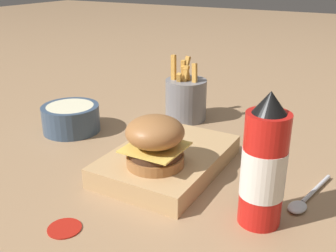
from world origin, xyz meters
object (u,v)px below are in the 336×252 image
(fries_basket, at_px, (186,98))
(spoon, at_px, (304,201))
(serving_board, at_px, (168,160))
(ketchup_bottle, at_px, (264,167))
(side_bowl, at_px, (71,118))
(burger, at_px, (154,142))

(fries_basket, xyz_separation_m, spoon, (0.25, 0.34, -0.05))
(serving_board, relative_size, ketchup_bottle, 1.32)
(fries_basket, bearing_deg, serving_board, 20.10)
(side_bowl, bearing_deg, fries_basket, 135.69)
(ketchup_bottle, bearing_deg, serving_board, -111.04)
(burger, xyz_separation_m, spoon, (-0.06, 0.24, -0.08))
(side_bowl, distance_m, spoon, 0.53)
(ketchup_bottle, distance_m, spoon, 0.13)
(side_bowl, bearing_deg, serving_board, 79.67)
(burger, distance_m, ketchup_bottle, 0.19)
(burger, xyz_separation_m, ketchup_bottle, (0.02, 0.19, 0.01))
(serving_board, xyz_separation_m, spoon, (-0.00, 0.25, -0.01))
(serving_board, height_order, fries_basket, fries_basket)
(serving_board, height_order, spoon, serving_board)
(fries_basket, bearing_deg, burger, 17.70)
(ketchup_bottle, bearing_deg, fries_basket, -138.40)
(burger, distance_m, fries_basket, 0.32)
(burger, bearing_deg, side_bowl, -110.79)
(ketchup_bottle, xyz_separation_m, side_bowl, (-0.13, -0.48, -0.06))
(fries_basket, bearing_deg, ketchup_bottle, 41.60)
(ketchup_bottle, distance_m, side_bowl, 0.50)
(burger, height_order, side_bowl, burger)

